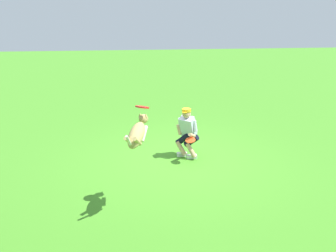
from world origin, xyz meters
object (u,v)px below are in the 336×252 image
object	(u,v)px
dog	(137,133)
frisbee_flying	(142,107)
person	(187,131)
frisbee_held	(190,140)

from	to	relation	value
dog	frisbee_flying	distance (m)	0.46
person	dog	xyz separation A→B (m)	(1.31, 2.25, 0.80)
dog	frisbee_held	xyz separation A→B (m)	(-1.32, -1.86, -0.89)
dog	frisbee_held	distance (m)	2.45
frisbee_flying	frisbee_held	world-z (taller)	frisbee_flying
dog	frisbee_flying	world-z (taller)	frisbee_flying
dog	frisbee_flying	xyz separation A→B (m)	(-0.11, -0.19, 0.41)
person	dog	size ratio (longest dim) A/B	1.29
person	frisbee_held	size ratio (longest dim) A/B	5.41
person	frisbee_flying	size ratio (longest dim) A/B	5.21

